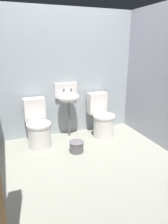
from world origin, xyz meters
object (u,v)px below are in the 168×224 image
object	(u,v)px
toilet_left	(38,127)
sink	(68,97)
toilet_right	(102,119)
bucket	(77,147)

from	to	relation	value
toilet_left	sink	xyz separation A→B (m)	(0.60, 0.19, 0.43)
sink	toilet_left	bearing A→B (deg)	-162.65
toilet_right	sink	bearing A→B (deg)	-19.68
toilet_left	sink	size ratio (longest dim) A/B	0.79
toilet_right	sink	size ratio (longest dim) A/B	0.79
bucket	sink	bearing A→B (deg)	83.56
sink	toilet_right	bearing A→B (deg)	-17.60
sink	bucket	distance (m)	0.95
sink	bucket	world-z (taller)	sink
toilet_left	bucket	distance (m)	0.75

